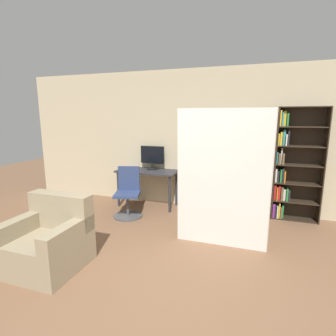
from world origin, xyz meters
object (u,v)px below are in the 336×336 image
object	(u,v)px
bookshelf	(292,167)
armchair	(49,241)
office_chair	(128,197)
monitor	(152,157)
mattress_near	(224,178)

from	to	relation	value
bookshelf	armchair	size ratio (longest dim) A/B	2.32
office_chair	armchair	size ratio (longest dim) A/B	1.06
bookshelf	armchair	bearing A→B (deg)	-138.45
office_chair	bookshelf	world-z (taller)	bookshelf
monitor	armchair	distance (m)	2.68
mattress_near	bookshelf	bearing A→B (deg)	52.55
office_chair	bookshelf	bearing A→B (deg)	16.26
monitor	mattress_near	size ratio (longest dim) A/B	0.26
mattress_near	armchair	bearing A→B (deg)	-146.46
bookshelf	mattress_near	xyz separation A→B (m)	(-1.02, -1.33, 0.02)
armchair	monitor	bearing A→B (deg)	82.83
office_chair	bookshelf	xyz separation A→B (m)	(2.79, 0.81, 0.58)
monitor	office_chair	world-z (taller)	monitor
monitor	bookshelf	size ratio (longest dim) A/B	0.26
bookshelf	armchair	distance (m)	3.98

